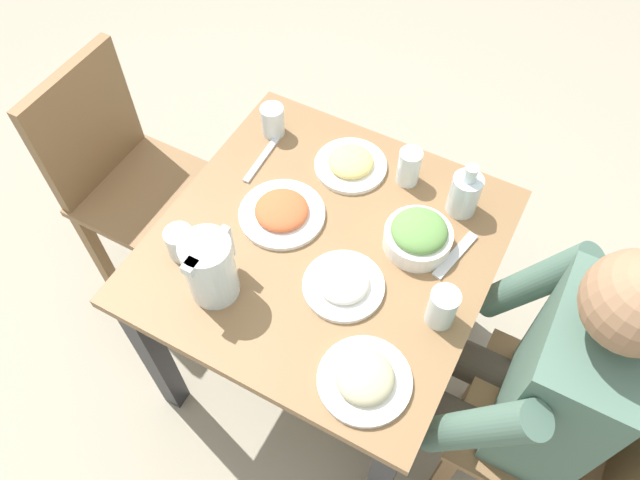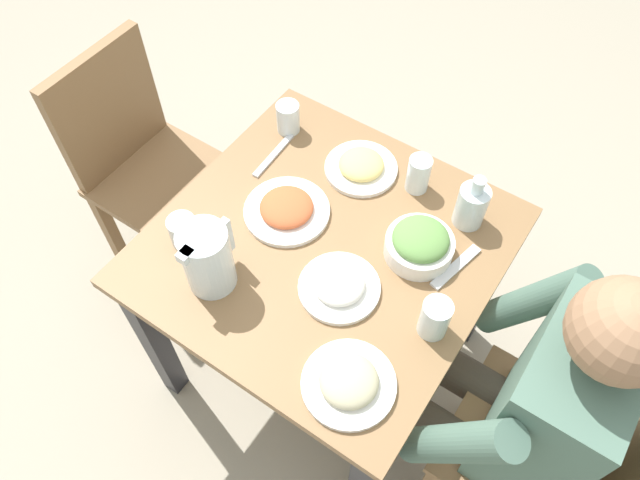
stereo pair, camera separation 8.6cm
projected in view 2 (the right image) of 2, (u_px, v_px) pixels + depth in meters
The scene contains 18 objects.
ground_plane at pixel (324, 356), 2.16m from camera, with size 8.00×8.00×0.00m, color #9E937F.
dining_table at pixel (325, 269), 1.67m from camera, with size 0.84×0.84×0.72m.
chair_near at pixel (569, 462), 1.46m from camera, with size 0.40×0.40×0.89m.
chair_far at pixel (144, 161), 2.01m from camera, with size 0.40×0.40×0.89m.
diner_near at pixel (506, 394), 1.41m from camera, with size 0.48×0.53×1.18m.
water_pitcher at pixel (208, 258), 1.43m from camera, with size 0.16×0.12×0.19m.
salad_bowl at pixel (420, 244), 1.51m from camera, with size 0.17×0.17×0.09m.
plate_fries at pixel (361, 166), 1.69m from camera, with size 0.20×0.20×0.05m.
plate_yoghurt at pixel (339, 286), 1.47m from camera, with size 0.20×0.20×0.05m.
plate_rice_curry at pixel (287, 209), 1.61m from camera, with size 0.23×0.23×0.05m.
plate_beans at pixel (349, 382), 1.34m from camera, with size 0.21×0.21×0.05m.
water_glass_by_pitcher at pixel (418, 174), 1.63m from camera, with size 0.06×0.06×0.11m, color silver.
water_glass_far_right at pixel (435, 318), 1.38m from camera, with size 0.07×0.07×0.11m, color silver.
water_glass_near_left at pixel (183, 231), 1.54m from camera, with size 0.07×0.07×0.09m, color silver.
water_glass_near_right at pixel (288, 118), 1.76m from camera, with size 0.07×0.07×0.09m, color silver.
oil_carafe at pixel (471, 207), 1.56m from camera, with size 0.08×0.08×0.16m.
fork_near at pixel (456, 267), 1.52m from camera, with size 0.17×0.03×0.01m, color silver.
knife_near at pixel (274, 155), 1.73m from camera, with size 0.18×0.02×0.01m, color silver.
Camera 2 is at (-0.74, -0.48, 2.01)m, focal length 34.13 mm.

